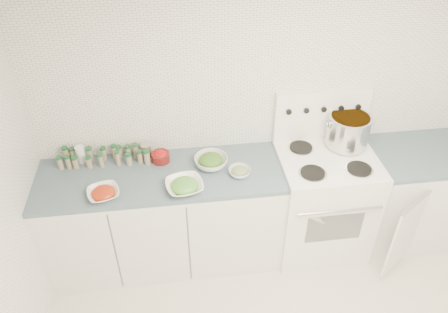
% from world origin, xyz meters
% --- Properties ---
extents(room_walls, '(3.54, 3.04, 2.52)m').
position_xyz_m(room_walls, '(0.00, 0.00, 1.56)').
color(room_walls, white).
rests_on(room_walls, ground).
extents(counter_left, '(1.85, 0.62, 0.90)m').
position_xyz_m(counter_left, '(-0.82, 1.19, 0.45)').
color(counter_left, white).
rests_on(counter_left, ground).
extents(stove, '(0.76, 0.70, 1.36)m').
position_xyz_m(stove, '(0.48, 1.19, 0.50)').
color(stove, white).
rests_on(stove, ground).
extents(counter_right, '(0.89, 0.85, 0.90)m').
position_xyz_m(counter_right, '(1.30, 1.19, 0.45)').
color(counter_right, white).
rests_on(counter_right, ground).
extents(stock_pot, '(0.35, 0.33, 0.25)m').
position_xyz_m(stock_pot, '(0.67, 1.33, 1.08)').
color(stock_pot, silver).
rests_on(stock_pot, stove).
extents(bowl_tomato, '(0.27, 0.27, 0.07)m').
position_xyz_m(bowl_tomato, '(-1.22, 1.00, 0.93)').
color(bowl_tomato, white).
rests_on(bowl_tomato, counter_left).
extents(bowl_snowpea, '(0.31, 0.31, 0.09)m').
position_xyz_m(bowl_snowpea, '(-0.65, 1.00, 0.94)').
color(bowl_snowpea, white).
rests_on(bowl_snowpea, counter_left).
extents(bowl_broccoli, '(0.27, 0.27, 0.10)m').
position_xyz_m(bowl_broccoli, '(-0.43, 1.24, 0.95)').
color(bowl_broccoli, white).
rests_on(bowl_broccoli, counter_left).
extents(bowl_zucchini, '(0.19, 0.19, 0.07)m').
position_xyz_m(bowl_zucchini, '(-0.23, 1.11, 0.93)').
color(bowl_zucchini, white).
rests_on(bowl_zucchini, counter_left).
extents(bowl_pepper, '(0.14, 0.14, 0.09)m').
position_xyz_m(bowl_pepper, '(-0.81, 1.36, 0.94)').
color(bowl_pepper, '#5A110F').
rests_on(bowl_pepper, counter_left).
extents(salt_canister, '(0.09, 0.09, 0.14)m').
position_xyz_m(salt_canister, '(-1.42, 1.43, 0.97)').
color(salt_canister, white).
rests_on(salt_canister, counter_left).
extents(tin_can, '(0.09, 0.09, 0.11)m').
position_xyz_m(tin_can, '(-0.92, 1.43, 0.96)').
color(tin_can, '#9F9687').
rests_on(tin_can, counter_left).
extents(spice_cluster, '(0.70, 0.16, 0.13)m').
position_xyz_m(spice_cluster, '(-1.24, 1.39, 0.96)').
color(spice_cluster, gray).
rests_on(spice_cluster, counter_left).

